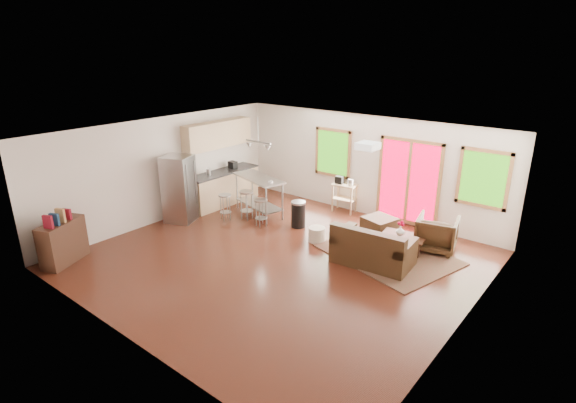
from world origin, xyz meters
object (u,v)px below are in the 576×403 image
Objects in this scene: loveseat at (372,249)px; kitchen_cart at (344,188)px; coffee_table at (403,238)px; refrigerator at (180,189)px; armchair at (437,232)px; rug at (388,254)px; island at (259,189)px; ottoman at (379,226)px.

loveseat is 1.70× the size of kitchen_cart.
refrigerator is at bearing -160.31° from coffee_table.
refrigerator is at bearing 9.76° from armchair.
rug is 1.53× the size of island.
ottoman is at bearing -10.71° from armchair.
loveseat is 1.65× the size of coffee_table.
island is at bearing -136.34° from kitchen_cart.
kitchen_cart reaches higher than rug.
coffee_table is 5.52m from refrigerator.
armchair is at bearing -0.71° from refrigerator.
island is at bearing 29.03° from refrigerator.
rug is 2.64× the size of coffee_table.
kitchen_cart is at bearing 24.46° from refrigerator.
loveseat is 0.96× the size of island.
loveseat is at bearing -10.54° from island.
ottoman is at bearing 150.23° from coffee_table.
refrigerator is (-5.70, -2.37, 0.42)m from armchair.
kitchen_cart reaches higher than ottoman.
loveseat is at bearing -96.91° from rug.
loveseat reaches higher than coffee_table.
coffee_table is 3.98m from island.
refrigerator is (-5.02, -1.48, 0.83)m from rug.
ottoman is at bearing -28.62° from kitchen_cart.
loveseat reaches higher than ottoman.
ottoman is at bearing 128.27° from rug.
armchair is at bearing 58.13° from loveseat.
armchair is at bearing 52.52° from rug.
refrigerator reaches higher than rug.
coffee_table is (0.23, 0.96, -0.01)m from loveseat.
ottoman is 0.68× the size of kitchen_cart.
coffee_table is 2.68m from kitchen_cart.
kitchen_cart is at bearing 128.02° from loveseat.
refrigerator is (-5.18, -1.85, 0.52)m from coffee_table.
coffee_table is 1.52× the size of ottoman.
kitchen_cart is at bearing 150.97° from coffee_table.
coffee_table is 0.74m from armchair.
coffee_table is at bearing -29.77° from ottoman.
ottoman is at bearing 107.49° from loveseat.
armchair reaches higher than coffee_table.
island is at bearing -166.79° from ottoman.
coffee_table is at bearing 71.91° from loveseat.
coffee_table is 0.58× the size of island.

